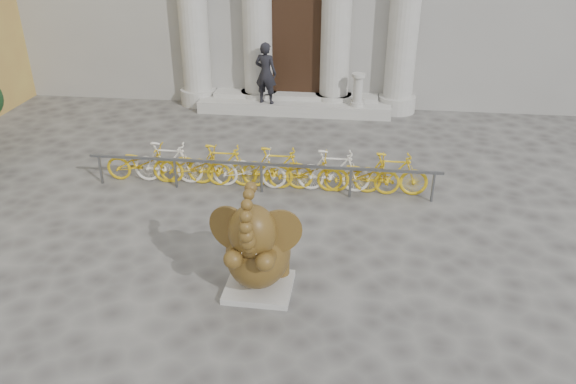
# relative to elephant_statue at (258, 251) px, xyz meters

# --- Properties ---
(ground) EXTENTS (80.00, 80.00, 0.00)m
(ground) POSITION_rel_elephant_statue_xyz_m (-0.42, -0.11, -0.81)
(ground) COLOR #474442
(ground) RESTS_ON ground
(entrance_steps) EXTENTS (6.00, 1.20, 0.36)m
(entrance_steps) POSITION_rel_elephant_statue_xyz_m (-0.42, 9.29, -0.63)
(entrance_steps) COLOR #A8A59E
(entrance_steps) RESTS_ON ground
(elephant_statue) EXTENTS (1.50, 1.65, 2.23)m
(elephant_statue) POSITION_rel_elephant_statue_xyz_m (0.00, 0.00, 0.00)
(elephant_statue) COLOR #A8A59E
(elephant_statue) RESTS_ON ground
(bike_rack) EXTENTS (8.00, 0.53, 1.00)m
(bike_rack) POSITION_rel_elephant_statue_xyz_m (-0.56, 3.89, -0.31)
(bike_rack) COLOR slate
(bike_rack) RESTS_ON ground
(pedestrian) EXTENTS (0.77, 0.60, 1.87)m
(pedestrian) POSITION_rel_elephant_statue_xyz_m (-1.26, 8.94, 0.48)
(pedestrian) COLOR black
(pedestrian) RESTS_ON entrance_steps
(balustrade_post) EXTENTS (0.41, 0.41, 1.00)m
(balustrade_post) POSITION_rel_elephant_statue_xyz_m (1.54, 8.99, 0.01)
(balustrade_post) COLOR #A8A59E
(balustrade_post) RESTS_ON entrance_steps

